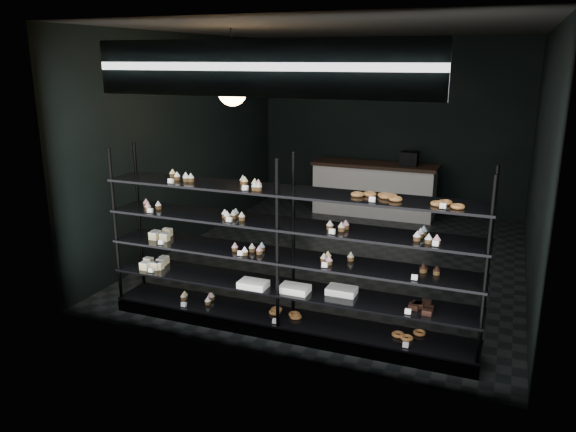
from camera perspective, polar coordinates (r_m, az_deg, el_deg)
The scene contains 5 objects.
room at distance 7.93m, azimuth 5.87°, elevation 6.69°, with size 5.01×6.01×3.20m.
display_shelf at distance 5.92m, azimuth -0.44°, elevation -6.13°, with size 4.00×0.50×1.91m.
signage at distance 5.08m, azimuth -3.26°, elevation 14.76°, with size 3.30×0.05×0.50m.
pendant_lamp at distance 6.92m, azimuth -5.68°, elevation 12.48°, with size 0.34×0.34×0.90m.
service_counter at distance 10.55m, azimuth 8.79°, elevation 2.77°, with size 2.29×0.65×1.23m.
Camera 1 is at (2.14, -7.54, 2.83)m, focal length 35.00 mm.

